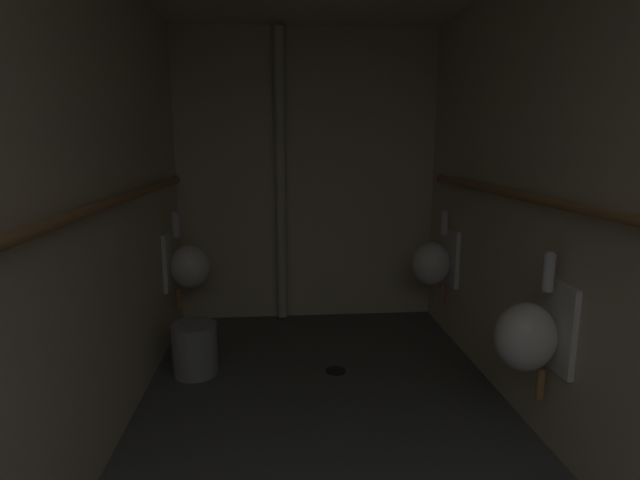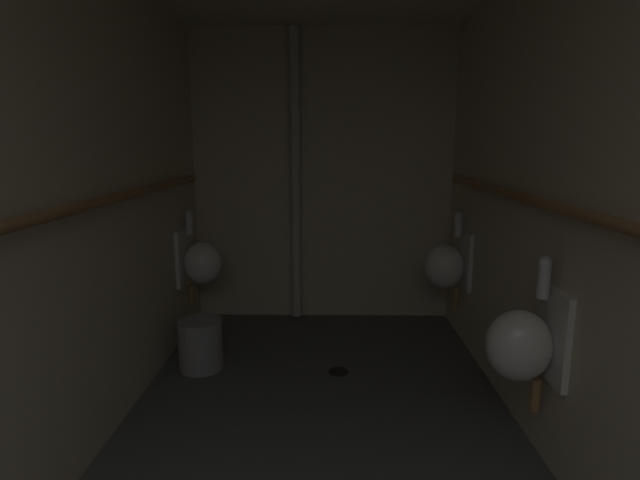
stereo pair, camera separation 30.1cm
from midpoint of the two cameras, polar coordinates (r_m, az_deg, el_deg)
The scene contains 12 objects.
floor at distance 2.69m, azimuth 3.33°, elevation -24.50°, with size 2.32×4.27×0.08m, color #4C4F4C.
wall_left at distance 2.43m, azimuth -24.04°, elevation 3.13°, with size 0.06×4.27×2.46m, color beige.
wall_right at distance 2.53m, azimuth 30.27°, elevation 2.85°, with size 0.06×4.27×2.46m, color beige.
wall_back at distance 4.30m, azimuth 2.36°, elevation 7.14°, with size 2.32×0.06×2.46m, color beige.
urinal_left_mid at distance 3.95m, azimuth -11.48°, elevation -2.47°, with size 0.32×0.30×0.76m.
urinal_right_mid at distance 2.59m, azimuth 25.44°, elevation -10.64°, with size 0.32×0.30×0.76m.
urinal_right_far at distance 3.94m, azimuth 16.51°, elevation -2.75°, with size 0.32×0.30×0.76m.
supply_pipe_left at distance 2.43m, azimuth -21.76°, elevation 3.75°, with size 0.06×3.52×0.06m.
supply_pipe_right at distance 2.48m, azimuth 28.53°, elevation 3.33°, with size 0.06×3.47×0.06m.
standpipe_back_wall at distance 4.19m, azimuth -0.76°, elevation 7.05°, with size 0.09×0.09×2.41m, color beige.
floor_drain at distance 3.49m, azimuth 4.68°, elevation -14.80°, with size 0.14×0.14×0.01m, color black.
waste_bin at distance 3.53m, azimuth -11.09°, elevation -11.67°, with size 0.30×0.30×0.34m, color gray.
Camera 2 is at (0.04, -0.11, 1.52)m, focal length 27.92 mm.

